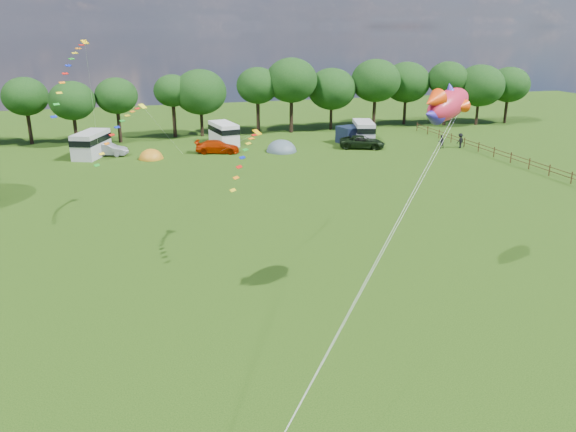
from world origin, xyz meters
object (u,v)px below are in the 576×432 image
object	(u,v)px
campervan_d	(363,131)
campervan_c	(224,133)
car_c	(217,147)
walker_b	(460,141)
tent_orange	(151,159)
car_b	(107,149)
fish_kite	(445,105)
tent_greyblue	(282,151)
car_d	(362,142)
campervan_b	(91,143)
walker_a	(441,142)

from	to	relation	value
campervan_d	campervan_c	bearing A→B (deg)	93.57
car_c	walker_b	bearing A→B (deg)	-83.47
campervan_c	tent_orange	size ratio (longest dim) A/B	1.92
car_b	fish_kite	world-z (taller)	fish_kite
campervan_c	tent_orange	xyz separation A→B (m)	(-9.46, -5.96, -1.45)
car_c	fish_kite	world-z (taller)	fish_kite
tent_greyblue	fish_kite	world-z (taller)	fish_kite
car_c	car_d	distance (m)	17.71
car_d	tent_greyblue	distance (m)	10.11
campervan_b	tent_orange	size ratio (longest dim) A/B	2.07
car_b	walker_b	xyz separation A→B (m)	(41.77, -7.66, 0.17)
campervan_b	campervan_d	distance (m)	33.46
campervan_b	fish_kite	distance (m)	47.79
car_d	campervan_c	world-z (taller)	campervan_c
car_b	campervan_d	xyz separation A→B (m)	(31.75, -0.95, 0.71)
car_d	campervan_b	world-z (taller)	campervan_b
car_b	car_c	distance (m)	12.70
car_c	walker_a	bearing A→B (deg)	-83.38
campervan_b	tent_orange	bearing A→B (deg)	-93.54
campervan_b	walker_b	size ratio (longest dim) A/B	3.46
campervan_d	tent_greyblue	world-z (taller)	campervan_d
car_b	tent_greyblue	distance (m)	20.35
car_b	walker_b	world-z (taller)	walker_b
car_b	campervan_c	world-z (taller)	campervan_c
tent_greyblue	walker_b	distance (m)	22.15
car_d	fish_kite	xyz separation A→B (m)	(-12.73, -38.44, 9.81)
walker_b	campervan_b	bearing A→B (deg)	-33.81
campervan_d	fish_kite	distance (m)	45.24
campervan_b	tent_greyblue	world-z (taller)	campervan_b
car_c	walker_b	world-z (taller)	walker_b
walker_b	fish_kite	bearing A→B (deg)	31.46
walker_a	car_c	bearing A→B (deg)	-17.97
car_d	campervan_c	bearing A→B (deg)	87.44
walker_a	tent_greyblue	bearing A→B (deg)	-18.48
car_c	car_d	xyz separation A→B (m)	(17.57, -2.27, 0.02)
fish_kite	walker_b	distance (m)	43.92
car_d	campervan_d	xyz separation A→B (m)	(1.67, 3.46, 0.68)
tent_orange	fish_kite	xyz separation A→B (m)	(12.61, -39.79, 10.56)
campervan_b	campervan_c	xyz separation A→B (m)	(15.90, 2.87, -0.06)
car_d	walker_a	distance (m)	9.73
fish_kite	campervan_b	bearing A→B (deg)	83.28
campervan_b	tent_greyblue	size ratio (longest dim) A/B	1.57
tent_greyblue	campervan_b	bearing A→B (deg)	171.10
walker_a	car_b	bearing A→B (deg)	-17.70
campervan_c	fish_kite	distance (m)	46.76
car_c	tent_greyblue	distance (m)	7.68
campervan_d	walker_b	xyz separation A→B (m)	(10.02, -6.71, -0.54)
car_b	car_c	world-z (taller)	car_c
tent_greyblue	car_d	bearing A→B (deg)	-5.93
fish_kite	car_d	bearing A→B (deg)	41.00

